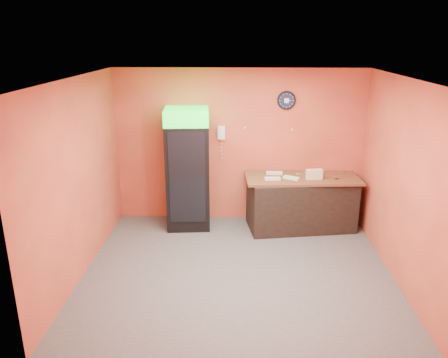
{
  "coord_description": "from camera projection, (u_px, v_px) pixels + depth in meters",
  "views": [
    {
      "loc": [
        0.0,
        -5.74,
        3.33
      ],
      "look_at": [
        -0.22,
        0.6,
        1.24
      ],
      "focal_mm": 35.0,
      "sensor_mm": 36.0,
      "label": 1
    }
  ],
  "objects": [
    {
      "name": "beverage_cooler",
      "position": [
        187.0,
        171.0,
        7.72
      ],
      "size": [
        0.81,
        0.82,
        2.14
      ],
      "rotation": [
        0.0,
        0.0,
        0.09
      ],
      "color": "black",
      "rests_on": "floor"
    },
    {
      "name": "wrapped_sandwich_right",
      "position": [
        274.0,
        173.0,
        7.81
      ],
      "size": [
        0.29,
        0.12,
        0.04
      ],
      "primitive_type": "cube",
      "rotation": [
        0.0,
        0.0,
        -0.02
      ],
      "color": "silver",
      "rests_on": "butcher_paper"
    },
    {
      "name": "wrapped_sandwich_left",
      "position": [
        273.0,
        179.0,
        7.51
      ],
      "size": [
        0.28,
        0.13,
        0.04
      ],
      "primitive_type": "cube",
      "rotation": [
        0.0,
        0.0,
        0.09
      ],
      "color": "silver",
      "rests_on": "butcher_paper"
    },
    {
      "name": "wall_phone",
      "position": [
        221.0,
        133.0,
        7.83
      ],
      "size": [
        0.13,
        0.11,
        0.24
      ],
      "color": "white",
      "rests_on": "back_wall"
    },
    {
      "name": "kitchen_tool",
      "position": [
        305.0,
        173.0,
        7.78
      ],
      "size": [
        0.06,
        0.06,
        0.06
      ],
      "primitive_type": "cylinder",
      "color": "silver",
      "rests_on": "butcher_paper"
    },
    {
      "name": "wrapped_sandwich_mid",
      "position": [
        291.0,
        178.0,
        7.55
      ],
      "size": [
        0.29,
        0.24,
        0.04
      ],
      "primitive_type": "cube",
      "rotation": [
        0.0,
        0.0,
        -0.53
      ],
      "color": "silver",
      "rests_on": "butcher_paper"
    },
    {
      "name": "wall_clock",
      "position": [
        286.0,
        100.0,
        7.63
      ],
      "size": [
        0.32,
        0.06,
        0.32
      ],
      "color": "black",
      "rests_on": "back_wall"
    },
    {
      "name": "butcher_paper",
      "position": [
        302.0,
        178.0,
        7.67
      ],
      "size": [
        2.04,
        0.96,
        0.04
      ],
      "primitive_type": "cube",
      "rotation": [
        0.0,
        0.0,
        0.07
      ],
      "color": "brown",
      "rests_on": "prep_counter"
    },
    {
      "name": "back_wall",
      "position": [
        239.0,
        147.0,
        7.95
      ],
      "size": [
        4.5,
        0.02,
        2.8
      ],
      "primitive_type": "cube",
      "color": "#D7593C",
      "rests_on": "floor"
    },
    {
      "name": "ceiling",
      "position": [
        240.0,
        79.0,
        5.62
      ],
      "size": [
        4.5,
        4.0,
        0.02
      ],
      "primitive_type": "cube",
      "color": "white",
      "rests_on": "back_wall"
    },
    {
      "name": "right_wall",
      "position": [
        403.0,
        183.0,
        5.98
      ],
      "size": [
        0.02,
        4.0,
        2.8
      ],
      "primitive_type": "cube",
      "color": "#D7593C",
      "rests_on": "floor"
    },
    {
      "name": "sub_roll_stack",
      "position": [
        314.0,
        174.0,
        7.52
      ],
      "size": [
        0.29,
        0.13,
        0.18
      ],
      "rotation": [
        0.0,
        0.0,
        0.14
      ],
      "color": "beige",
      "rests_on": "butcher_paper"
    },
    {
      "name": "prep_counter",
      "position": [
        301.0,
        203.0,
        7.82
      ],
      "size": [
        1.95,
        1.1,
        0.92
      ],
      "primitive_type": "cube",
      "rotation": [
        0.0,
        0.0,
        0.16
      ],
      "color": "black",
      "rests_on": "floor"
    },
    {
      "name": "left_wall",
      "position": [
        79.0,
        180.0,
        6.13
      ],
      "size": [
        0.02,
        4.0,
        2.8
      ],
      "primitive_type": "cube",
      "color": "#D7593C",
      "rests_on": "floor"
    },
    {
      "name": "floor",
      "position": [
        238.0,
        270.0,
        6.49
      ],
      "size": [
        4.5,
        4.5,
        0.0
      ],
      "primitive_type": "plane",
      "color": "#47474C",
      "rests_on": "ground"
    }
  ]
}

